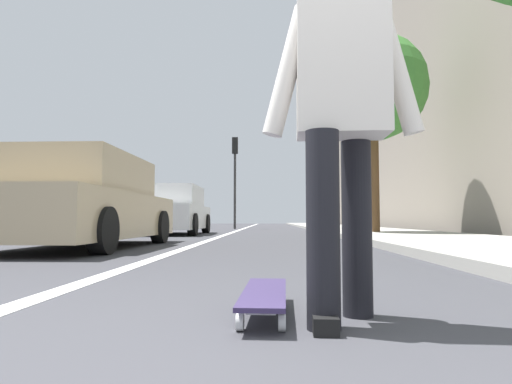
# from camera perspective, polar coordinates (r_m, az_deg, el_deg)

# --- Properties ---
(ground_plane) EXTENTS (80.00, 80.00, 0.00)m
(ground_plane) POSITION_cam_1_polar(r_m,az_deg,el_deg) (11.07, 1.29, -5.94)
(ground_plane) COLOR #38383D
(lane_stripe_white) EXTENTS (52.00, 0.16, 0.01)m
(lane_stripe_white) POSITION_cam_1_polar(r_m,az_deg,el_deg) (21.11, -1.76, -4.83)
(lane_stripe_white) COLOR silver
(lane_stripe_white) RESTS_ON ground
(sidewalk_curb) EXTENTS (52.00, 3.20, 0.12)m
(sidewalk_curb) POSITION_cam_1_polar(r_m,az_deg,el_deg) (19.34, 11.65, -4.70)
(sidewalk_curb) COLOR #9E9B93
(sidewalk_curb) RESTS_ON ground
(building_facade) EXTENTS (40.00, 1.20, 11.52)m
(building_facade) POSITION_cam_1_polar(r_m,az_deg,el_deg) (24.41, 16.26, 9.08)
(building_facade) COLOR gray
(building_facade) RESTS_ON ground
(skateboard) EXTENTS (0.85, 0.23, 0.11)m
(skateboard) POSITION_cam_1_polar(r_m,az_deg,el_deg) (2.12, 1.12, -13.25)
(skateboard) COLOR white
(skateboard) RESTS_ON ground
(skater_person) EXTENTS (0.46, 0.72, 1.64)m
(skater_person) POSITION_cam_1_polar(r_m,az_deg,el_deg) (2.03, 11.01, 10.41)
(skater_person) COLOR black
(skater_person) RESTS_ON ground
(parked_car_near) EXTENTS (4.51, 2.05, 1.47)m
(parked_car_near) POSITION_cam_1_polar(r_m,az_deg,el_deg) (7.55, -21.79, -1.44)
(parked_car_near) COLOR tan
(parked_car_near) RESTS_ON ground
(parked_car_mid) EXTENTS (4.20, 1.88, 1.47)m
(parked_car_mid) POSITION_cam_1_polar(r_m,az_deg,el_deg) (13.69, -10.71, -2.49)
(parked_car_mid) COLOR silver
(parked_car_mid) RESTS_ON ground
(traffic_light) EXTENTS (0.33, 0.28, 4.50)m
(traffic_light) POSITION_cam_1_polar(r_m,az_deg,el_deg) (21.57, -2.76, 3.42)
(traffic_light) COLOR #2D2D2D
(traffic_light) RESTS_ON ground
(street_tree_mid) EXTENTS (2.99, 2.99, 5.64)m
(street_tree_mid) POSITION_cam_1_polar(r_m,az_deg,el_deg) (12.98, 14.97, 12.95)
(street_tree_mid) COLOR brown
(street_tree_mid) RESTS_ON ground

